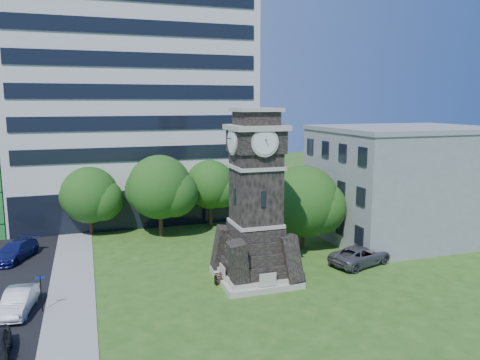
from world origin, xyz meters
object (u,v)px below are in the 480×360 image
object	(u,v)px
car_street_mid	(18,301)
street_sign	(41,289)
car_street_north	(15,251)
clock_tower	(256,208)
car_east_lot	(360,255)
park_bench	(226,277)

from	to	relation	value
car_street_mid	street_sign	xyz separation A→B (m)	(1.35, -0.34, 0.73)
car_street_north	street_sign	distance (m)	11.32
clock_tower	street_sign	world-z (taller)	clock_tower
car_east_lot	street_sign	size ratio (longest dim) A/B	2.33
car_east_lot	street_sign	xyz separation A→B (m)	(-23.04, -1.20, 0.69)
clock_tower	car_street_north	bearing A→B (deg)	149.24
park_bench	car_street_mid	bearing A→B (deg)	174.11
clock_tower	park_bench	bearing A→B (deg)	-179.24
car_street_north	park_bench	xyz separation A→B (m)	(14.79, -10.14, -0.27)
car_east_lot	park_bench	distance (m)	11.14
car_street_mid	park_bench	xyz separation A→B (m)	(13.27, 0.45, -0.26)
car_street_mid	car_street_north	xyz separation A→B (m)	(-1.52, 10.58, 0.01)
street_sign	car_east_lot	bearing A→B (deg)	2.16
park_bench	street_sign	bearing A→B (deg)	175.97
street_sign	park_bench	bearing A→B (deg)	2.97
car_street_mid	car_east_lot	world-z (taller)	car_east_lot
clock_tower	street_sign	distance (m)	14.65
car_street_mid	car_street_north	bearing A→B (deg)	106.20
clock_tower	car_street_north	distance (m)	20.28
park_bench	clock_tower	bearing A→B (deg)	-7.06
car_east_lot	clock_tower	bearing A→B (deg)	75.40
car_street_mid	car_street_north	size ratio (longest dim) A/B	0.87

